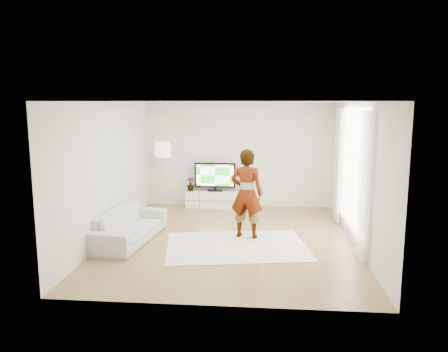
# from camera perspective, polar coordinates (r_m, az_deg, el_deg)

# --- Properties ---
(floor) EXTENTS (6.00, 6.00, 0.00)m
(floor) POSITION_cam_1_polar(r_m,az_deg,el_deg) (9.09, 0.77, -8.26)
(floor) COLOR #A27F49
(floor) RESTS_ON ground
(ceiling) EXTENTS (6.00, 6.00, 0.00)m
(ceiling) POSITION_cam_1_polar(r_m,az_deg,el_deg) (8.66, 0.81, 9.68)
(ceiling) COLOR white
(ceiling) RESTS_ON wall_back
(wall_left) EXTENTS (0.02, 6.00, 2.80)m
(wall_left) POSITION_cam_1_polar(r_m,az_deg,el_deg) (9.29, -14.78, 0.69)
(wall_left) COLOR silver
(wall_left) RESTS_ON floor
(wall_right) EXTENTS (0.02, 6.00, 2.80)m
(wall_right) POSITION_cam_1_polar(r_m,az_deg,el_deg) (8.93, 16.99, 0.24)
(wall_right) COLOR silver
(wall_right) RESTS_ON floor
(wall_back) EXTENTS (5.00, 0.02, 2.80)m
(wall_back) POSITION_cam_1_polar(r_m,az_deg,el_deg) (11.73, 1.89, 2.79)
(wall_back) COLOR silver
(wall_back) RESTS_ON floor
(wall_front) EXTENTS (5.00, 0.02, 2.80)m
(wall_front) POSITION_cam_1_polar(r_m,az_deg,el_deg) (5.83, -1.44, -4.14)
(wall_front) COLOR silver
(wall_front) RESTS_ON floor
(window) EXTENTS (0.01, 2.60, 2.50)m
(window) POSITION_cam_1_polar(r_m,az_deg,el_deg) (9.21, 16.50, 0.85)
(window) COLOR white
(window) RESTS_ON wall_right
(curtain_near) EXTENTS (0.04, 0.70, 2.60)m
(curtain_near) POSITION_cam_1_polar(r_m,az_deg,el_deg) (7.96, 17.72, -1.26)
(curtain_near) COLOR white
(curtain_near) RESTS_ON floor
(curtain_far) EXTENTS (0.04, 0.70, 2.60)m
(curtain_far) POSITION_cam_1_polar(r_m,az_deg,el_deg) (10.48, 14.67, 1.39)
(curtain_far) COLOR white
(curtain_far) RESTS_ON floor
(media_console) EXTENTS (1.55, 0.44, 0.44)m
(media_console) POSITION_cam_1_polar(r_m,az_deg,el_deg) (11.75, -1.19, -3.05)
(media_console) COLOR white
(media_console) RESTS_ON floor
(television) EXTENTS (1.10, 0.22, 0.77)m
(television) POSITION_cam_1_polar(r_m,az_deg,el_deg) (11.65, -1.18, 0.02)
(television) COLOR black
(television) RESTS_ON media_console
(game_console) EXTENTS (0.09, 0.18, 0.24)m
(game_console) POSITION_cam_1_polar(r_m,az_deg,el_deg) (11.63, 2.14, -1.48)
(game_console) COLOR white
(game_console) RESTS_ON media_console
(potted_plant) EXTENTS (0.21, 0.21, 0.36)m
(potted_plant) POSITION_cam_1_polar(r_m,az_deg,el_deg) (11.76, -4.39, -1.09)
(potted_plant) COLOR #3F7238
(potted_plant) RESTS_ON media_console
(rug) EXTENTS (3.01, 2.39, 0.01)m
(rug) POSITION_cam_1_polar(r_m,az_deg,el_deg) (8.66, 1.66, -9.13)
(rug) COLOR #F1E9CD
(rug) RESTS_ON floor
(player) EXTENTS (0.74, 0.56, 1.85)m
(player) POSITION_cam_1_polar(r_m,az_deg,el_deg) (8.99, 2.97, -2.30)
(player) COLOR #334772
(player) RESTS_ON rug
(sofa) EXTENTS (1.10, 2.27, 0.64)m
(sofa) POSITION_cam_1_polar(r_m,az_deg,el_deg) (9.10, -12.29, -6.36)
(sofa) COLOR silver
(sofa) RESTS_ON floor
(floor_lamp) EXTENTS (0.40, 0.40, 1.79)m
(floor_lamp) POSITION_cam_1_polar(r_m,az_deg,el_deg) (11.37, -8.00, 3.06)
(floor_lamp) COLOR silver
(floor_lamp) RESTS_ON floor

